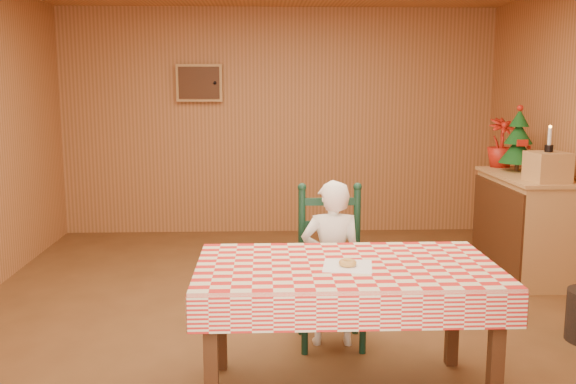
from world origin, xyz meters
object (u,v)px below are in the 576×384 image
at_px(dining_table, 346,278).
at_px(ladder_chair, 331,269).
at_px(seated_child, 332,263).
at_px(shelf_unit, 523,225).
at_px(crate, 548,167).
at_px(christmas_tree, 518,141).

relative_size(dining_table, ladder_chair, 1.53).
distance_m(seated_child, shelf_unit, 2.46).
xyz_separation_m(seated_child, shelf_unit, (1.93, 1.52, -0.10)).
bearing_deg(shelf_unit, seated_child, -141.64).
relative_size(seated_child, crate, 3.75).
height_order(seated_child, crate, crate).
height_order(ladder_chair, seated_child, seated_child).
xyz_separation_m(ladder_chair, crate, (1.93, 1.07, 0.55)).
xyz_separation_m(dining_table, christmas_tree, (1.93, 2.50, 0.52)).
distance_m(dining_table, crate, 2.70).
bearing_deg(shelf_unit, crate, -88.77).
relative_size(ladder_chair, christmas_tree, 1.74).
xyz_separation_m(ladder_chair, christmas_tree, (1.93, 1.72, 0.71)).
relative_size(shelf_unit, crate, 4.13).
distance_m(seated_child, crate, 2.29).
xyz_separation_m(shelf_unit, christmas_tree, (0.01, 0.25, 0.74)).
bearing_deg(seated_child, shelf_unit, -141.64).
height_order(dining_table, crate, crate).
distance_m(ladder_chair, crate, 2.28).
height_order(crate, christmas_tree, christmas_tree).
distance_m(seated_child, christmas_tree, 2.70).
xyz_separation_m(dining_table, seated_child, (-0.00, 0.73, -0.13)).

